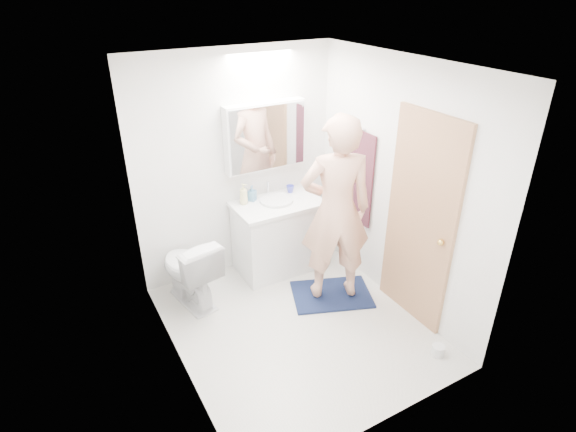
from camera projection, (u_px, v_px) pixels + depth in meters
floor at (296, 325)px, 4.44m from camera, size 2.50×2.50×0.00m
ceiling at (299, 65)px, 3.34m from camera, size 2.50×2.50×0.00m
wall_back at (237, 166)px, 4.86m from camera, size 2.50×0.00×2.50m
wall_front at (398, 292)px, 2.93m from camera, size 2.50×0.00×2.50m
wall_left at (169, 247)px, 3.41m from camera, size 0.00×2.50×2.50m
wall_right at (398, 187)px, 4.37m from camera, size 0.00×2.50×2.50m
vanity_cabinet at (278, 237)px, 5.15m from camera, size 0.90×0.55×0.78m
countertop at (278, 204)px, 4.97m from camera, size 0.95×0.58×0.04m
sink_basin at (276, 200)px, 4.97m from camera, size 0.36×0.36×0.03m
faucet at (268, 188)px, 5.09m from camera, size 0.02×0.02×0.16m
medicine_cabinet at (265, 136)px, 4.79m from camera, size 0.88×0.14×0.70m
mirror_panel at (268, 138)px, 4.73m from camera, size 0.84×0.01×0.66m
toilet at (189, 270)px, 4.60m from camera, size 0.55×0.80×0.75m
bath_rug at (331, 294)px, 4.85m from camera, size 0.95×0.80×0.02m
person at (336, 211)px, 4.40m from camera, size 0.81×0.67×1.89m
door at (420, 222)px, 4.19m from camera, size 0.04×0.80×2.00m
door_knob at (441, 242)px, 3.96m from camera, size 0.06×0.06×0.06m
towel at (360, 178)px, 4.83m from camera, size 0.02×0.42×1.00m
towel_hook at (362, 130)px, 4.59m from camera, size 0.07×0.02×0.02m
soap_bottle_a at (244, 194)px, 4.88m from camera, size 0.12×0.12×0.23m
soap_bottle_b at (252, 193)px, 4.96m from camera, size 0.11×0.11×0.17m
toothbrush_cup at (290, 189)px, 5.17m from camera, size 0.10×0.10×0.08m
toilet_paper_roll at (438, 350)px, 4.07m from camera, size 0.11×0.11×0.10m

